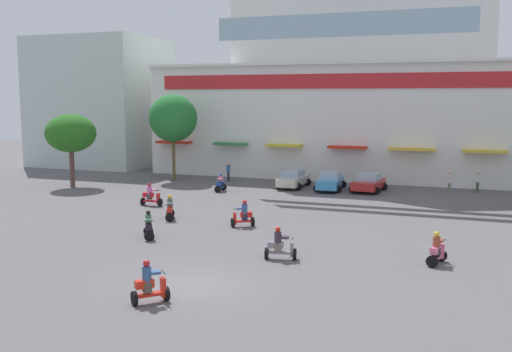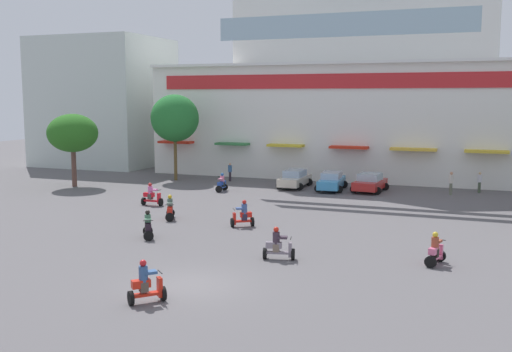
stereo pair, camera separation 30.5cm
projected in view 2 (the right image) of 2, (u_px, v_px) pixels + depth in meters
name	position (u px, v px, depth m)	size (l,w,h in m)	color
ground_plane	(290.00, 221.00, 35.51)	(128.00, 128.00, 0.00)	#5C585B
colonial_building	(366.00, 75.00, 55.52)	(38.19, 16.15, 21.81)	white
flank_building_left	(104.00, 102.00, 64.72)	(12.48, 10.64, 13.45)	silver
plaza_tree_0	(73.00, 133.00, 48.70)	(4.02, 4.14, 5.94)	brown
plaza_tree_2	(175.00, 118.00, 52.24)	(4.31, 3.80, 7.52)	brown
parked_car_0	(295.00, 179.00, 48.59)	(2.25, 4.39, 1.45)	beige
parked_car_1	(332.00, 181.00, 47.19)	(2.42, 4.45, 1.45)	#3E96D0
parked_car_2	(370.00, 183.00, 46.38)	(2.65, 3.98, 1.45)	red
scooter_rider_1	(146.00, 285.00, 21.36)	(1.28, 1.32, 1.60)	black
scooter_rider_2	(435.00, 251.00, 26.22)	(0.85, 1.46, 1.50)	black
scooter_rider_3	(243.00, 216.00, 33.94)	(1.37, 1.15, 1.54)	black
scooter_rider_4	(148.00, 227.00, 31.18)	(1.16, 1.41, 1.47)	black
scooter_rider_5	(278.00, 246.00, 27.09)	(1.50, 0.83, 1.50)	black
scooter_rider_6	(170.00, 209.00, 36.01)	(1.13, 1.56, 1.48)	black
scooter_rider_7	(152.00, 196.00, 40.55)	(1.46, 0.60, 1.55)	black
scooter_rider_8	(222.00, 184.00, 46.61)	(0.55, 1.33, 1.44)	black
pedestrian_0	(480.00, 181.00, 45.82)	(0.47, 0.47, 1.62)	#404E39
pedestrian_1	(451.00, 182.00, 44.84)	(0.35, 0.35, 1.75)	#696B57
pedestrian_2	(230.00, 171.00, 52.24)	(0.40, 0.40, 1.59)	#2A222B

